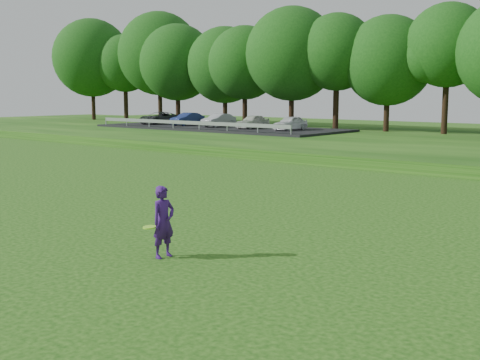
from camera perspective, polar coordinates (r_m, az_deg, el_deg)
The scene contains 4 objects.
ground at distance 15.59m, azimuth -17.35°, elevation -6.36°, with size 140.00×140.00×0.00m, color #113D0B.
walking_path at distance 31.10m, azimuth 15.23°, elevation 0.91°, with size 130.00×1.60×0.04m, color gray.
parking_lot at distance 55.36m, azimuth -2.53°, elevation 5.32°, with size 24.00×9.00×1.38m.
woman at distance 14.18m, azimuth -7.27°, elevation -3.96°, with size 0.52×0.78×1.70m.
Camera 1 is at (12.75, -8.11, 3.82)m, focal length 45.00 mm.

